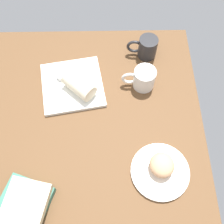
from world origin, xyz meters
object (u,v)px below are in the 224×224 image
round_plate (160,172)px  book_stack (23,209)px  sauce_cup (62,75)px  breakfast_wrap (79,85)px  scone_pastry (162,165)px  coffee_mug (147,47)px  square_plate (73,85)px  second_mug (143,78)px

round_plate → book_stack: (-12.12, 46.07, 2.29)cm
sauce_cup → breakfast_wrap: 10.15cm
breakfast_wrap → sauce_cup: bearing=-89.0°
scone_pastry → breakfast_wrap: bearing=42.4°
sauce_cup → coffee_mug: coffee_mug is taller
round_plate → coffee_mug: bearing=1.4°
round_plate → square_plate: size_ratio=0.85×
square_plate → coffee_mug: 35.41cm
breakfast_wrap → square_plate: bearing=-89.0°
sauce_cup → second_mug: second_mug is taller
scone_pastry → square_plate: 48.27cm
scone_pastry → breakfast_wrap: (32.29, 29.54, 0.72)cm
round_plate → scone_pastry: 3.91cm
coffee_mug → round_plate: bearing=-178.6°
book_stack → second_mug: 64.69cm
scone_pastry → square_plate: scone_pastry is taller
round_plate → sauce_cup: (40.16, 36.75, 2.08)cm
square_plate → book_stack: size_ratio=1.00×
sauce_cup → book_stack: bearing=169.9°
round_plate → second_mug: bearing=5.8°
coffee_mug → square_plate: bearing=116.9°
breakfast_wrap → coffee_mug: 33.80cm
scone_pastry → book_stack: size_ratio=0.37×
sauce_cup → coffee_mug: 37.60cm
scone_pastry → sauce_cup: (38.84, 36.95, -1.59)cm
square_plate → second_mug: 29.14cm
second_mug → book_stack: bearing=139.1°
book_stack → coffee_mug: 78.61cm
breakfast_wrap → book_stack: (-45.74, 16.73, -2.10)cm
round_plate → square_plate: bearing=41.8°
sauce_cup → coffee_mug: bearing=-70.9°
round_plate → square_plate: (36.53, 32.64, 0.10)cm
square_plate → sauce_cup: size_ratio=5.11×
breakfast_wrap → second_mug: bearing=139.5°
breakfast_wrap → second_mug: 25.79cm
square_plate → second_mug: (0.26, -28.88, 3.86)cm
second_mug → coffee_mug: bearing=-9.0°
breakfast_wrap → coffee_mug: size_ratio=1.00×
round_plate → scone_pastry: bearing=-8.5°
scone_pastry → sauce_cup: bearing=43.6°
round_plate → breakfast_wrap: breakfast_wrap is taller
breakfast_wrap → book_stack: bearing=22.4°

